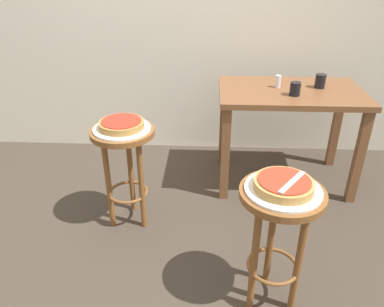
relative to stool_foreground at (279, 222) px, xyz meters
name	(u,v)px	position (x,y,z in m)	size (l,w,h in m)	color
ground_plane	(141,271)	(-0.71, 0.15, -0.51)	(6.00, 6.00, 0.00)	#42382D
stool_foreground	(279,222)	(0.00, 0.00, 0.00)	(0.39, 0.39, 0.68)	brown
serving_plate_foreground	(283,190)	(0.00, 0.00, 0.18)	(0.35, 0.35, 0.01)	white
pizza_foreground	(284,184)	(0.00, 0.00, 0.21)	(0.27, 0.27, 0.05)	tan
stool_middle	(125,155)	(-0.86, 0.62, 0.00)	(0.39, 0.39, 0.68)	brown
serving_plate_middle	(122,128)	(-0.86, 0.62, 0.18)	(0.35, 0.35, 0.01)	white
pizza_middle	(122,124)	(-0.86, 0.62, 0.21)	(0.27, 0.27, 0.05)	#B78442
dining_table	(289,106)	(0.25, 1.20, 0.12)	(1.03, 0.65, 0.75)	brown
cup_near_edge	(295,89)	(0.24, 1.08, 0.30)	(0.07, 0.07, 0.09)	black
cup_far_edge	(320,81)	(0.46, 1.25, 0.30)	(0.07, 0.07, 0.10)	black
condiment_shaker	(278,81)	(0.15, 1.24, 0.29)	(0.04, 0.04, 0.09)	white
pizza_server_knife	(292,182)	(0.03, -0.02, 0.24)	(0.22, 0.02, 0.01)	silver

